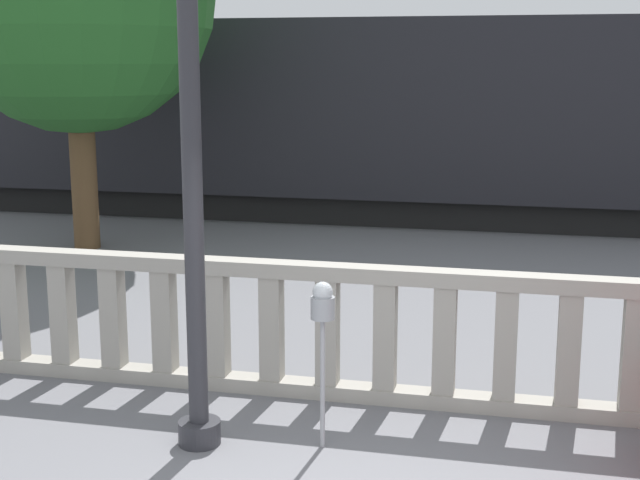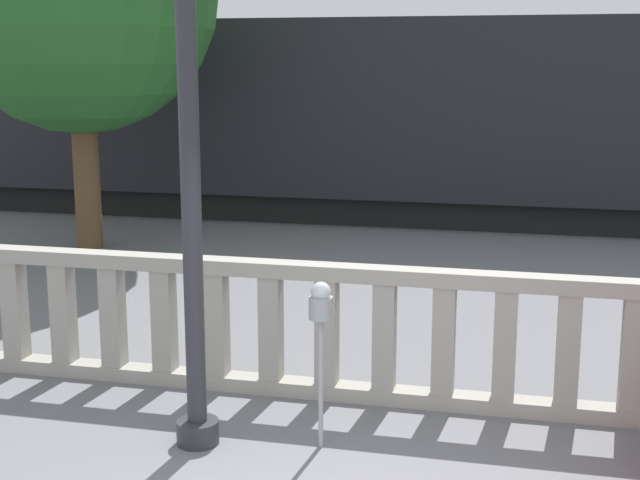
# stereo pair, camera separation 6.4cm
# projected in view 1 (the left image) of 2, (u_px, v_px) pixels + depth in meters

# --- Properties ---
(balustrade) EXTENTS (15.43, 0.24, 1.29)m
(balustrade) POSITION_uv_depth(u_px,v_px,m) (415.00, 338.00, 8.17)
(balustrade) COLOR #9E998E
(balustrade) RESTS_ON ground
(parking_meter) EXTENTS (0.20, 0.20, 1.41)m
(parking_meter) POSITION_uv_depth(u_px,v_px,m) (323.00, 313.00, 7.16)
(parking_meter) COLOR #99999E
(parking_meter) RESTS_ON ground
(train_near) EXTENTS (25.64, 2.62, 4.51)m
(train_near) POSITION_uv_depth(u_px,v_px,m) (450.00, 117.00, 17.37)
(train_near) COLOR black
(train_near) RESTS_ON ground
(train_far) EXTENTS (26.50, 2.88, 3.94)m
(train_far) POSITION_uv_depth(u_px,v_px,m) (420.00, 100.00, 30.87)
(train_far) COLOR black
(train_far) RESTS_ON ground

